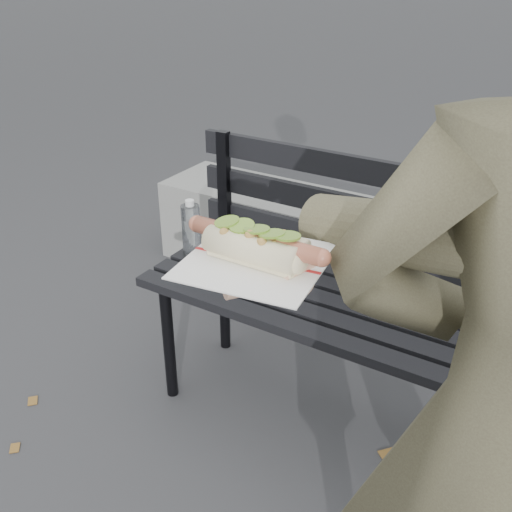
{
  "coord_description": "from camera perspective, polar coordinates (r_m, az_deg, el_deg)",
  "views": [
    {
      "loc": [
        0.36,
        -0.7,
        1.45
      ],
      "look_at": [
        -0.02,
        -0.07,
        1.06
      ],
      "focal_mm": 42.0,
      "sensor_mm": 36.0,
      "label": 1
    }
  ],
  "objects": [
    {
      "name": "concrete_block",
      "position": [
        2.91,
        2.59,
        2.23
      ],
      "size": [
        1.2,
        0.4,
        0.4
      ],
      "primitive_type": "cube",
      "color": "slate",
      "rests_on": "ground"
    },
    {
      "name": "park_bench",
      "position": [
        1.85,
        11.87,
        -3.04
      ],
      "size": [
        1.5,
        0.44,
        0.88
      ],
      "color": "black",
      "rests_on": "ground"
    },
    {
      "name": "held_hotdog",
      "position": [
        0.81,
        14.15,
        0.77
      ],
      "size": [
        0.62,
        0.32,
        0.2
      ],
      "color": "#433E2D"
    }
  ]
}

